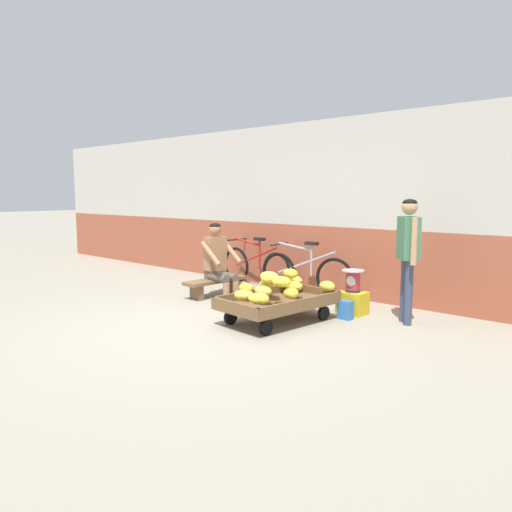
# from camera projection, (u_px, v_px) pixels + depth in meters

# --- Properties ---
(ground_plane) EXTENTS (80.00, 80.00, 0.00)m
(ground_plane) POSITION_uv_depth(u_px,v_px,m) (200.00, 329.00, 5.84)
(ground_plane) COLOR gray
(back_wall) EXTENTS (16.00, 0.30, 2.73)m
(back_wall) POSITION_uv_depth(u_px,v_px,m) (335.00, 208.00, 7.77)
(back_wall) COLOR #A35138
(back_wall) RESTS_ON ground
(banana_cart) EXTENTS (0.97, 1.51, 0.36)m
(banana_cart) POSITION_uv_depth(u_px,v_px,m) (278.00, 303.00, 6.12)
(banana_cart) COLOR brown
(banana_cart) RESTS_ON ground
(banana_pile) EXTENTS (0.96, 1.45, 0.26)m
(banana_pile) POSITION_uv_depth(u_px,v_px,m) (278.00, 285.00, 6.14)
(banana_pile) COLOR yellow
(banana_pile) RESTS_ON banana_cart
(low_bench) EXTENTS (0.33, 1.11, 0.27)m
(low_bench) POSITION_uv_depth(u_px,v_px,m) (216.00, 283.00, 7.71)
(low_bench) COLOR brown
(low_bench) RESTS_ON ground
(vendor_seated) EXTENTS (0.71, 0.53, 1.14)m
(vendor_seated) POSITION_uv_depth(u_px,v_px,m) (219.00, 261.00, 7.60)
(vendor_seated) COLOR #9E704C
(vendor_seated) RESTS_ON ground
(plastic_crate) EXTENTS (0.36, 0.28, 0.30)m
(plastic_crate) POSITION_uv_depth(u_px,v_px,m) (352.00, 303.00, 6.56)
(plastic_crate) COLOR gold
(plastic_crate) RESTS_ON ground
(weighing_scale) EXTENTS (0.30, 0.30, 0.29)m
(weighing_scale) POSITION_uv_depth(u_px,v_px,m) (353.00, 280.00, 6.52)
(weighing_scale) COLOR #28282D
(weighing_scale) RESTS_ON plastic_crate
(bicycle_near_left) EXTENTS (1.66, 0.48, 0.86)m
(bicycle_near_left) POSITION_uv_depth(u_px,v_px,m) (255.00, 266.00, 8.46)
(bicycle_near_left) COLOR black
(bicycle_near_left) RESTS_ON ground
(bicycle_far_left) EXTENTS (1.66, 0.48, 0.86)m
(bicycle_far_left) POSITION_uv_depth(u_px,v_px,m) (305.00, 273.00, 7.72)
(bicycle_far_left) COLOR black
(bicycle_far_left) RESTS_ON ground
(customer_adult) EXTENTS (0.36, 0.38, 1.53)m
(customer_adult) POSITION_uv_depth(u_px,v_px,m) (408.00, 247.00, 5.98)
(customer_adult) COLOR #38425B
(customer_adult) RESTS_ON ground
(shopping_bag) EXTENTS (0.18, 0.12, 0.24)m
(shopping_bag) POSITION_uv_depth(u_px,v_px,m) (345.00, 310.00, 6.29)
(shopping_bag) COLOR #3370B7
(shopping_bag) RESTS_ON ground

